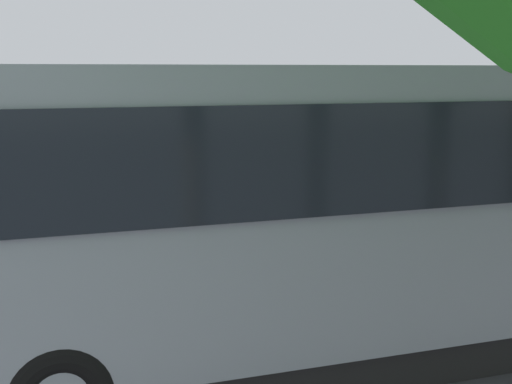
{
  "coord_description": "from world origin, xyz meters",
  "views": [
    {
      "loc": [
        5.13,
        11.03,
        3.2
      ],
      "look_at": [
        1.83,
        -0.33,
        1.1
      ],
      "focal_mm": 48.09,
      "sensor_mm": 36.0,
      "label": 1
    }
  ],
  "objects": [
    {
      "name": "ground_plane",
      "position": [
        0.0,
        0.0,
        0.0
      ],
      "size": [
        80.0,
        80.0,
        0.0
      ],
      "primitive_type": "plane",
      "color": "#38383D"
    },
    {
      "name": "tour_bus",
      "position": [
        1.99,
        4.08,
        1.64
      ],
      "size": [
        9.51,
        2.93,
        3.25
      ],
      "color": "#8C939E",
      "rests_on": "ground_plane"
    },
    {
      "name": "spectator_far_left",
      "position": [
        0.55,
        1.43,
        1.06
      ],
      "size": [
        0.58,
        0.36,
        1.77
      ],
      "color": "#473823",
      "rests_on": "ground_plane"
    },
    {
      "name": "spectator_left",
      "position": [
        1.61,
        1.39,
        1.02
      ],
      "size": [
        0.57,
        0.32,
        1.71
      ],
      "color": "black",
      "rests_on": "ground_plane"
    },
    {
      "name": "spectator_centre",
      "position": [
        2.83,
        1.28,
        0.99
      ],
      "size": [
        0.57,
        0.33,
        1.68
      ],
      "color": "#473823",
      "rests_on": "ground_plane"
    },
    {
      "name": "spectator_right",
      "position": [
        4.06,
        1.44,
        1.04
      ],
      "size": [
        0.58,
        0.34,
        1.74
      ],
      "color": "black",
      "rests_on": "ground_plane"
    },
    {
      "name": "parked_motorcycle_silver",
      "position": [
        -0.83,
        2.12,
        0.48
      ],
      "size": [
        2.04,
        0.69,
        0.99
      ],
      "color": "black",
      "rests_on": "ground_plane"
    },
    {
      "name": "stunt_motorcycle",
      "position": [
        1.61,
        -2.63,
        1.0
      ],
      "size": [
        1.83,
        1.21,
        1.67
      ],
      "color": "black",
      "rests_on": "ground_plane"
    },
    {
      "name": "traffic_cone",
      "position": [
        -0.3,
        -3.53,
        0.3
      ],
      "size": [
        0.34,
        0.34,
        0.63
      ],
      "color": "orange",
      "rests_on": "ground_plane"
    },
    {
      "name": "bay_line_a",
      "position": [
        -3.86,
        -1.21,
        0.0
      ],
      "size": [
        0.22,
        3.54,
        0.01
      ],
      "color": "white",
      "rests_on": "ground_plane"
    },
    {
      "name": "bay_line_b",
      "position": [
        -1.0,
        -1.21,
        0.0
      ],
      "size": [
        0.25,
        4.47,
        0.01
      ],
      "color": "white",
      "rests_on": "ground_plane"
    },
    {
      "name": "bay_line_c",
      "position": [
        1.86,
        -1.21,
        0.0
      ],
      "size": [
        0.26,
        4.76,
        0.01
      ],
      "color": "white",
      "rests_on": "ground_plane"
    },
    {
      "name": "bay_line_d",
      "position": [
        4.73,
        -1.21,
        0.0
      ],
      "size": [
        0.24,
        4.17,
        0.01
      ],
      "color": "white",
      "rests_on": "ground_plane"
    }
  ]
}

